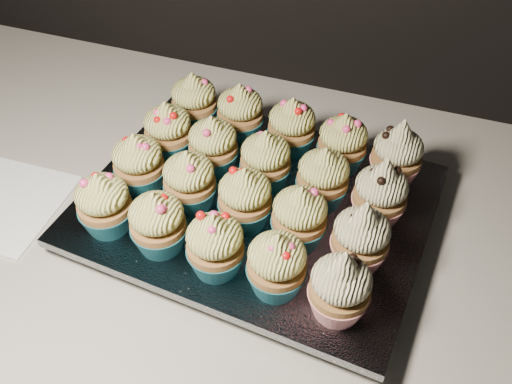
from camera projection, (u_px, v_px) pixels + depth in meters
The scene contains 24 objects.
worktop at pixel (337, 246), 0.72m from camera, with size 2.44×0.64×0.04m, color beige.
napkin at pixel (2, 203), 0.74m from camera, with size 0.15×0.15×0.00m, color white.
baking_tray at pixel (256, 214), 0.71m from camera, with size 0.38×0.29×0.02m, color black.
foil_lining at pixel (256, 205), 0.70m from camera, with size 0.41×0.32×0.01m, color silver.
cupcake_0 at pixel (104, 204), 0.64m from camera, with size 0.06×0.06×0.08m.
cupcake_1 at pixel (158, 223), 0.62m from camera, with size 0.06×0.06×0.08m.
cupcake_2 at pixel (215, 245), 0.60m from camera, with size 0.06×0.06×0.08m.
cupcake_3 at pixel (277, 264), 0.58m from camera, with size 0.06×0.06×0.08m.
cupcake_4 at pixel (340, 287), 0.56m from camera, with size 0.06×0.06×0.10m.
cupcake_5 at pixel (139, 164), 0.69m from camera, with size 0.06×0.06×0.08m.
cupcake_6 at pixel (189, 181), 0.67m from camera, with size 0.06×0.06×0.08m.
cupcake_7 at pixel (245, 198), 0.65m from camera, with size 0.06×0.06×0.08m.
cupcake_8 at pixel (299, 217), 0.63m from camera, with size 0.06×0.06×0.08m.
cupcake_9 at pixel (361, 237), 0.60m from camera, with size 0.06×0.06×0.10m.
cupcake_10 at pixel (168, 131), 0.73m from camera, with size 0.06×0.06×0.08m.
cupcake_11 at pixel (213, 146), 0.71m from camera, with size 0.06×0.06×0.08m.
cupcake_12 at pixel (265, 161), 0.69m from camera, with size 0.06×0.06×0.08m.
cupcake_13 at pixel (323, 178), 0.67m from camera, with size 0.06×0.06×0.08m.
cupcake_14 at pixel (380, 194), 0.65m from camera, with size 0.06×0.06×0.10m.
cupcake_15 at pixel (194, 102), 0.78m from camera, with size 0.06×0.06×0.08m.
cupcake_16 at pixel (240, 113), 0.76m from camera, with size 0.06×0.06×0.08m.
cupcake_17 at pixel (292, 127), 0.74m from camera, with size 0.06×0.06×0.08m.
cupcake_18 at pixel (342, 143), 0.72m from camera, with size 0.06×0.06×0.08m.
cupcake_19 at pixel (397, 155), 0.70m from camera, with size 0.06×0.06×0.10m.
Camera 1 is at (0.05, 1.23, 1.43)m, focal length 40.00 mm.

